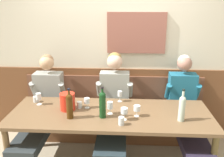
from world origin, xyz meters
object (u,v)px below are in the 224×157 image
at_px(person_center_left_seat, 42,108).
at_px(person_left_seat, 186,111).
at_px(water_tumbler_left, 121,121).
at_px(person_right_seat, 113,109).
at_px(wine_glass_center_front, 110,106).
at_px(dining_table, 110,118).
at_px(wine_bottle_amber_mid, 70,105).
at_px(ice_bucket, 68,102).
at_px(water_tumbler_right, 79,105).
at_px(wall_bench, 113,120).
at_px(wine_bottle_green_tall, 182,107).
at_px(wine_glass_left_end, 137,109).
at_px(wine_bottle_clear_water, 103,104).
at_px(wine_glass_center_rear, 124,111).
at_px(water_tumbler_center, 36,99).
at_px(wine_glass_mid_left, 39,97).
at_px(wine_glass_mid_right, 87,101).
at_px(wine_glass_near_bucket, 120,94).

distance_m(person_center_left_seat, person_left_seat, 1.96).
bearing_deg(person_center_left_seat, water_tumbler_left, -30.00).
xyz_separation_m(person_right_seat, wine_glass_center_front, (-0.02, -0.37, 0.21)).
xyz_separation_m(dining_table, wine_bottle_amber_mid, (-0.45, -0.17, 0.23)).
relative_size(ice_bucket, wine_glass_center_front, 1.39).
xyz_separation_m(wine_bottle_amber_mid, water_tumbler_right, (0.05, 0.29, -0.12)).
bearing_deg(wall_bench, person_left_seat, -20.28).
distance_m(person_right_seat, wine_bottle_green_tall, 0.97).
bearing_deg(water_tumbler_right, wine_bottle_amber_mid, -100.86).
height_order(person_left_seat, ice_bucket, person_left_seat).
distance_m(person_left_seat, wine_glass_center_front, 1.09).
xyz_separation_m(wall_bench, wine_glass_left_end, (0.32, -0.79, 0.57)).
bearing_deg(wine_glass_center_front, wine_bottle_green_tall, -8.79).
distance_m(ice_bucket, wine_bottle_clear_water, 0.49).
height_order(wine_bottle_clear_water, wine_bottle_green_tall, wine_bottle_green_tall).
xyz_separation_m(wall_bench, wine_bottle_clear_water, (-0.08, -0.84, 0.64)).
height_order(wine_bottle_amber_mid, water_tumbler_left, wine_bottle_amber_mid).
bearing_deg(wall_bench, ice_bucket, -128.86).
distance_m(wall_bench, wine_glass_center_rear, 1.08).
xyz_separation_m(wine_bottle_clear_water, wine_glass_left_end, (0.40, 0.05, -0.07)).
height_order(person_right_seat, wine_bottle_clear_water, person_right_seat).
relative_size(ice_bucket, water_tumbler_right, 2.64).
height_order(person_center_left_seat, water_tumbler_center, person_center_left_seat).
bearing_deg(wine_glass_center_rear, wine_glass_center_front, 139.25).
distance_m(wall_bench, water_tumbler_right, 0.89).
bearing_deg(person_right_seat, water_tumbler_center, -175.86).
distance_m(wall_bench, person_center_left_seat, 1.09).
relative_size(ice_bucket, wine_bottle_green_tall, 0.56).
distance_m(dining_table, person_right_seat, 0.34).
distance_m(wine_bottle_amber_mid, water_tumbler_left, 0.62).
xyz_separation_m(wine_bottle_green_tall, wine_glass_center_front, (-0.81, 0.13, -0.06)).
distance_m(person_center_left_seat, water_tumbler_right, 0.63).
bearing_deg(person_center_left_seat, wine_glass_mid_left, -80.59).
bearing_deg(water_tumbler_center, person_center_left_seat, 59.61).
relative_size(person_center_left_seat, wine_bottle_green_tall, 3.52).
distance_m(dining_table, water_tumbler_right, 0.43).
relative_size(person_center_left_seat, wine_bottle_amber_mid, 3.66).
bearing_deg(wine_bottle_clear_water, wall_bench, 84.57).
height_order(wine_glass_mid_right, wine_glass_mid_left, wine_glass_mid_left).
relative_size(person_right_seat, wine_bottle_amber_mid, 3.70).
bearing_deg(dining_table, wall_bench, 90.00).
bearing_deg(person_center_left_seat, wine_glass_near_bucket, 0.13).
xyz_separation_m(person_center_left_seat, person_right_seat, (0.98, -0.01, 0.02)).
relative_size(person_right_seat, ice_bucket, 6.32).
xyz_separation_m(person_left_seat, water_tumbler_right, (-1.39, -0.23, 0.16)).
bearing_deg(person_center_left_seat, wine_bottle_amber_mid, -45.01).
xyz_separation_m(dining_table, wine_glass_center_rear, (0.17, -0.18, 0.18)).
bearing_deg(wine_glass_left_end, wine_glass_near_bucket, 116.44).
relative_size(wine_glass_near_bucket, wine_glass_mid_left, 0.95).
height_order(person_left_seat, wine_glass_center_rear, person_left_seat).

